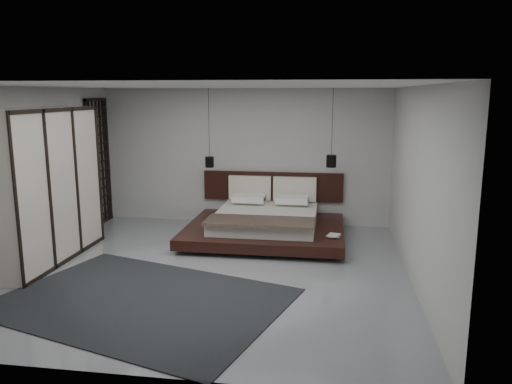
% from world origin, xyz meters
% --- Properties ---
extents(floor, '(6.00, 6.00, 0.00)m').
position_xyz_m(floor, '(0.00, 0.00, 0.00)').
color(floor, gray).
rests_on(floor, ground).
extents(ceiling, '(6.00, 6.00, 0.00)m').
position_xyz_m(ceiling, '(0.00, 0.00, 2.80)').
color(ceiling, white).
rests_on(ceiling, wall_back).
extents(wall_back, '(6.00, 0.00, 6.00)m').
position_xyz_m(wall_back, '(0.00, 3.00, 1.40)').
color(wall_back, '#B6B6B3').
rests_on(wall_back, floor).
extents(wall_front, '(6.00, 0.00, 6.00)m').
position_xyz_m(wall_front, '(0.00, -3.00, 1.40)').
color(wall_front, '#B6B6B3').
rests_on(wall_front, floor).
extents(wall_left, '(0.00, 6.00, 6.00)m').
position_xyz_m(wall_left, '(-3.00, 0.00, 1.40)').
color(wall_left, '#B6B6B3').
rests_on(wall_left, floor).
extents(wall_right, '(0.00, 6.00, 6.00)m').
position_xyz_m(wall_right, '(3.00, 0.00, 1.40)').
color(wall_right, '#B6B6B3').
rests_on(wall_right, floor).
extents(lattice_screen, '(0.05, 0.90, 2.60)m').
position_xyz_m(lattice_screen, '(-2.95, 2.45, 1.30)').
color(lattice_screen, black).
rests_on(lattice_screen, floor).
extents(bed, '(2.90, 2.44, 1.10)m').
position_xyz_m(bed, '(0.61, 1.90, 0.30)').
color(bed, black).
rests_on(bed, floor).
extents(book_lower, '(0.23, 0.29, 0.02)m').
position_xyz_m(book_lower, '(1.80, 1.23, 0.28)').
color(book_lower, '#99724C').
rests_on(book_lower, bed).
extents(book_upper, '(0.26, 0.30, 0.02)m').
position_xyz_m(book_upper, '(1.78, 1.20, 0.30)').
color(book_upper, '#99724C').
rests_on(book_upper, book_lower).
extents(pendant_left, '(0.17, 0.17, 1.54)m').
position_xyz_m(pendant_left, '(-0.58, 2.37, 1.37)').
color(pendant_left, black).
rests_on(pendant_left, ceiling).
extents(pendant_right, '(0.19, 0.19, 1.49)m').
position_xyz_m(pendant_right, '(1.80, 2.37, 1.43)').
color(pendant_right, black).
rests_on(pendant_right, ceiling).
extents(wardrobe, '(0.60, 2.52, 2.47)m').
position_xyz_m(wardrobe, '(-2.70, 0.09, 1.24)').
color(wardrobe, beige).
rests_on(wardrobe, floor).
extents(rug, '(4.23, 3.55, 0.02)m').
position_xyz_m(rug, '(-0.63, -1.30, 0.01)').
color(rug, black).
rests_on(rug, floor).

